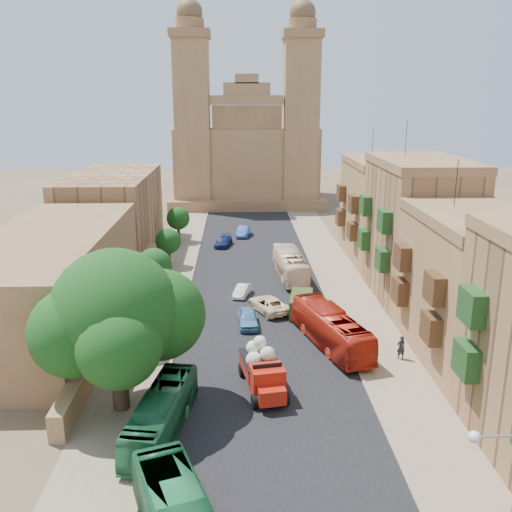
{
  "coord_description": "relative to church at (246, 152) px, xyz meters",
  "views": [
    {
      "loc": [
        -1.9,
        -29.3,
        19.57
      ],
      "look_at": [
        0.0,
        26.0,
        4.0
      ],
      "focal_mm": 40.0,
      "sensor_mm": 36.0,
      "label": 1
    }
  ],
  "objects": [
    {
      "name": "car_white_b",
      "position": [
        4.53,
        -41.81,
        -8.88
      ],
      "size": [
        2.1,
        3.9,
        1.26
      ],
      "primitive_type": "imported",
      "rotation": [
        0.0,
        0.0,
        3.31
      ],
      "color": "silver",
      "rests_on": "ground"
    },
    {
      "name": "car_blue_a",
      "position": [
        -1.0,
        -61.14,
        -8.8
      ],
      "size": [
        1.85,
        4.23,
        1.42
      ],
      "primitive_type": "imported",
      "rotation": [
        0.0,
        0.0,
        0.04
      ],
      "color": "#528DBC",
      "rests_on": "ground"
    },
    {
      "name": "sidewalk_east",
      "position": [
        9.5,
        -48.61,
        -9.51
      ],
      "size": [
        5.0,
        140.0,
        0.01
      ],
      "primitive_type": "cube",
      "color": "#846E56",
      "rests_on": "ground"
    },
    {
      "name": "west_building_mid",
      "position": [
        -18.0,
        -34.61,
        -4.52
      ],
      "size": [
        10.0,
        22.0,
        10.0
      ],
      "primitive_type": "cube",
      "color": "#966C44",
      "rests_on": "ground"
    },
    {
      "name": "pedestrian_a",
      "position": [
        10.62,
        -68.11,
        -8.57
      ],
      "size": [
        0.76,
        0.57,
        1.9
      ],
      "primitive_type": "imported",
      "rotation": [
        0.0,
        0.0,
        3.32
      ],
      "color": "black",
      "rests_on": "ground"
    },
    {
      "name": "townhouse_c",
      "position": [
        15.95,
        -53.61,
        -2.61
      ],
      "size": [
        9.0,
        14.0,
        17.4
      ],
      "color": "#966C44",
      "rests_on": "ground"
    },
    {
      "name": "streetlamp",
      "position": [
        7.72,
        -90.61,
        -4.31
      ],
      "size": [
        2.11,
        0.44,
        8.22
      ],
      "color": "gray",
      "rests_on": "ground"
    },
    {
      "name": "townhouse_d",
      "position": [
        15.95,
        -39.61,
        -3.36
      ],
      "size": [
        9.0,
        14.0,
        15.9
      ],
      "color": "olive",
      "rests_on": "ground"
    },
    {
      "name": "sidewalk_west",
      "position": [
        -9.5,
        -48.61,
        -9.51
      ],
      "size": [
        5.0,
        140.0,
        0.01
      ],
      "primitive_type": "cube",
      "color": "#846E56",
      "rests_on": "ground"
    },
    {
      "name": "church",
      "position": [
        0.0,
        0.0,
        0.0
      ],
      "size": [
        28.0,
        22.5,
        36.3
      ],
      "color": "olive",
      "rests_on": "ground"
    },
    {
      "name": "ground",
      "position": [
        0.0,
        -78.61,
        -9.52
      ],
      "size": [
        260.0,
        260.0,
        0.0
      ],
      "primitive_type": "plane",
      "color": "brown"
    },
    {
      "name": "west_wall",
      "position": [
        -12.5,
        -58.61,
        -8.62
      ],
      "size": [
        1.0,
        40.0,
        1.8
      ],
      "primitive_type": "cube",
      "color": "olive",
      "rests_on": "ground"
    },
    {
      "name": "car_white_a",
      "position": [
        -1.44,
        -53.32,
        -8.96
      ],
      "size": [
        2.08,
        3.58,
        1.12
      ],
      "primitive_type": "imported",
      "rotation": [
        0.0,
        0.0,
        -0.28
      ],
      "color": "white",
      "rests_on": "ground"
    },
    {
      "name": "ficus_tree",
      "position": [
        -9.41,
        -74.61,
        -3.21
      ],
      "size": [
        10.66,
        9.81,
        10.66
      ],
      "color": "#37281B",
      "rests_on": "ground"
    },
    {
      "name": "bus_cream_east",
      "position": [
        4.0,
        -47.3,
        -8.02
      ],
      "size": [
        3.24,
        10.86,
        2.98
      ],
      "primitive_type": "imported",
      "rotation": [
        0.0,
        0.0,
        3.21
      ],
      "color": "#FFDEBB",
      "rests_on": "ground"
    },
    {
      "name": "bus_red_east",
      "position": [
        5.61,
        -65.6,
        -8.01
      ],
      "size": [
        5.44,
        11.12,
        3.02
      ],
      "primitive_type": "imported",
      "rotation": [
        0.0,
        0.0,
        3.42
      ],
      "color": "red",
      "rests_on": "ground"
    },
    {
      "name": "red_truck",
      "position": [
        -0.23,
        -72.51,
        -7.94
      ],
      "size": [
        3.35,
        6.41,
        3.58
      ],
      "color": "#AA1C0D",
      "rests_on": "ground"
    },
    {
      "name": "townhouse_b",
      "position": [
        15.95,
        -67.61,
        -3.86
      ],
      "size": [
        9.0,
        14.0,
        14.9
      ],
      "color": "olive",
      "rests_on": "ground"
    },
    {
      "name": "street_tree_d",
      "position": [
        -10.0,
        -30.61,
        -6.22
      ],
      "size": [
        3.2,
        3.2,
        4.92
      ],
      "color": "#37281B",
      "rests_on": "ground"
    },
    {
      "name": "kerb_west",
      "position": [
        -7.0,
        -48.61,
        -9.46
      ],
      "size": [
        0.25,
        140.0,
        0.12
      ],
      "primitive_type": "cube",
      "color": "#846E56",
      "rests_on": "ground"
    },
    {
      "name": "west_building_low",
      "position": [
        -18.0,
        -60.61,
        -5.32
      ],
      "size": [
        10.0,
        28.0,
        8.4
      ],
      "primitive_type": "cube",
      "color": "brown",
      "rests_on": "ground"
    },
    {
      "name": "olive_pickup",
      "position": [
        4.0,
        -58.49,
        -8.6
      ],
      "size": [
        2.65,
        4.78,
        1.87
      ],
      "color": "#35461A",
      "rests_on": "ground"
    },
    {
      "name": "road_surface",
      "position": [
        0.0,
        -48.61,
        -9.51
      ],
      "size": [
        14.0,
        140.0,
        0.01
      ],
      "primitive_type": "cube",
      "color": "black",
      "rests_on": "ground"
    },
    {
      "name": "pedestrian_c",
      "position": [
        7.5,
        -65.22,
        -8.78
      ],
      "size": [
        0.68,
        0.93,
        1.47
      ],
      "primitive_type": "imported",
      "rotation": [
        0.0,
        0.0,
        4.29
      ],
      "color": "#3E3E3F",
      "rests_on": "ground"
    },
    {
      "name": "bus_green_north",
      "position": [
        -6.5,
        -77.61,
        -8.2
      ],
      "size": [
        3.76,
        9.71,
        2.64
      ],
      "primitive_type": "imported",
      "rotation": [
        0.0,
        0.0,
        -0.17
      ],
      "color": "#1C5E35",
      "rests_on": "ground"
    },
    {
      "name": "street_tree_c",
      "position": [
        -10.0,
        -42.61,
        -6.43
      ],
      "size": [
        3.0,
        3.0,
        4.62
      ],
      "color": "#37281B",
      "rests_on": "ground"
    },
    {
      "name": "street_tree_a",
      "position": [
        -10.0,
        -66.61,
        -6.61
      ],
      "size": [
        2.83,
        2.83,
        4.36
      ],
      "color": "#37281B",
      "rests_on": "ground"
    },
    {
      "name": "street_tree_b",
      "position": [
        -10.0,
        -54.61,
        -5.89
      ],
      "size": [
        3.52,
        3.52,
        5.41
      ],
      "color": "#37281B",
      "rests_on": "ground"
    },
    {
      "name": "car_cream",
      "position": [
        1.0,
        -57.7,
        -8.79
      ],
      "size": [
        4.33,
        5.72,
        1.44
      ],
      "primitive_type": "imported",
      "rotation": [
        0.0,
        0.0,
        3.57
      ],
      "color": "#FCE1A8",
      "rests_on": "ground"
    },
    {
      "name": "car_blue_b",
      "position": [
        -0.99,
        -27.72,
        -8.8
      ],
      "size": [
        2.24,
        4.54,
        1.43
      ],
      "primitive_type": "imported",
      "rotation": [
        0.0,
        0.0,
        -0.17
      ],
      "color": "#3963BB",
      "rests_on": "ground"
    },
    {
      "name": "car_dkblue",
      "position": [
        -3.73,
        -33.31,
        -8.87
      ],
      "size": [
        2.71,
        4.73,
        1.29
      ],
      "primitive_type": "imported",
      "rotation": [
        0.0,
        0.0,
        -0.21
      ],
      "color": "#0F1A4C",
      "rests_on": "ground"
    },
    {
      "name": "kerb_east",
      "position": [
        7.0,
        -48.61,
        -9.46
      ],
      "size": [
        0.25,
        140.0,
        0.12
      ],
      "primitive_type": "cube",
      "color": "#846E56",
      "rests_on": "ground"
    }
  ]
}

